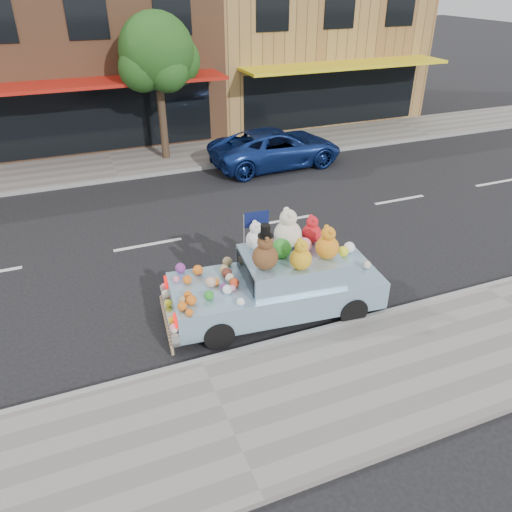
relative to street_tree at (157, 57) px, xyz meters
name	(u,v)px	position (x,y,z in m)	size (l,w,h in m)	color
ground	(148,245)	(-2.03, -6.55, -3.69)	(120.00, 120.00, 0.00)	black
near_sidewalk	(228,422)	(-2.03, -13.05, -3.63)	(60.00, 3.00, 0.12)	gray
far_sidewalk	(113,165)	(-2.03, -0.05, -3.63)	(60.00, 3.00, 0.12)	gray
near_kerb	(201,362)	(-2.03, -11.55, -3.63)	(60.00, 0.12, 0.13)	gray
far_kerb	(119,179)	(-2.03, -1.55, -3.63)	(60.00, 0.12, 0.13)	gray
storefront_mid	(83,43)	(-2.03, 5.42, -0.05)	(10.00, 9.80, 7.30)	#8E5B3C
storefront_right	(296,34)	(7.97, 5.42, -0.05)	(10.00, 9.80, 7.30)	#A37D44
street_tree	(157,57)	(0.00, 0.00, 0.00)	(3.00, 2.70, 5.22)	#38281C
car_blue	(276,148)	(3.63, -2.16, -3.01)	(2.25, 4.88, 1.36)	navy
art_car	(278,280)	(-0.06, -10.54, -2.90)	(4.63, 2.17, 2.28)	black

